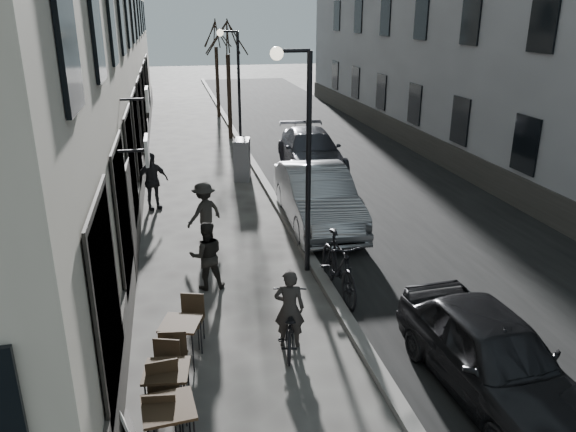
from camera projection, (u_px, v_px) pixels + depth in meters
name	position (u px, v px, depth m)	size (l,w,h in m)	color
road	(340.00, 159.00, 23.23)	(7.30, 60.00, 0.00)	black
kerb	(252.00, 162.00, 22.49)	(0.25, 60.00, 0.12)	slate
streetlamp_near	(301.00, 139.00, 12.17)	(0.90, 0.28, 5.09)	black
streetlamp_far	(235.00, 78.00, 23.19)	(0.90, 0.28, 5.09)	black
tree_near	(227.00, 37.00, 25.45)	(2.40, 2.40, 5.70)	black
tree_far	(215.00, 32.00, 30.96)	(2.40, 2.40, 5.70)	black
bistro_set_a	(170.00, 426.00, 7.54)	(0.76, 1.73, 1.00)	black
bistro_set_b	(168.00, 387.00, 8.35)	(0.74, 1.66, 0.96)	black
bistro_set_c	(182.00, 338.00, 9.65)	(0.90, 1.62, 0.93)	black
sign_board	(116.00, 403.00, 8.16)	(0.46, 0.62, 0.98)	black
utility_cabinet	(242.00, 159.00, 20.24)	(0.54, 0.98, 1.46)	slate
bicycle	(289.00, 323.00, 10.15)	(0.61, 1.76, 0.93)	black
cyclist_rider	(289.00, 308.00, 10.05)	(0.55, 0.36, 1.51)	#2A2624
pedestrian_near	(207.00, 256.00, 12.18)	(0.75, 0.58, 1.54)	black
pedestrian_mid	(204.00, 212.00, 14.65)	(1.06, 0.61, 1.64)	#272522
pedestrian_far	(152.00, 181.00, 17.10)	(1.04, 0.43, 1.77)	black
car_near	(492.00, 355.00, 8.80)	(1.64, 4.07, 1.39)	black
car_mid	(317.00, 197.00, 15.87)	(1.75, 5.02, 1.65)	gray
car_far	(311.00, 151.00, 21.46)	(2.10, 5.15, 1.50)	#31323A
moped	(338.00, 266.00, 11.90)	(0.64, 2.26, 1.36)	black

